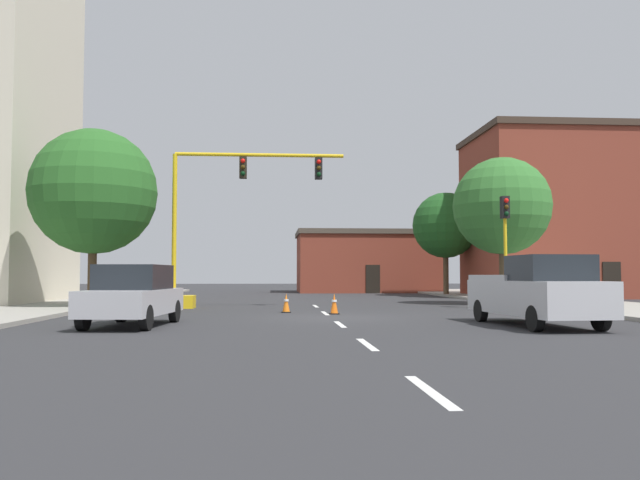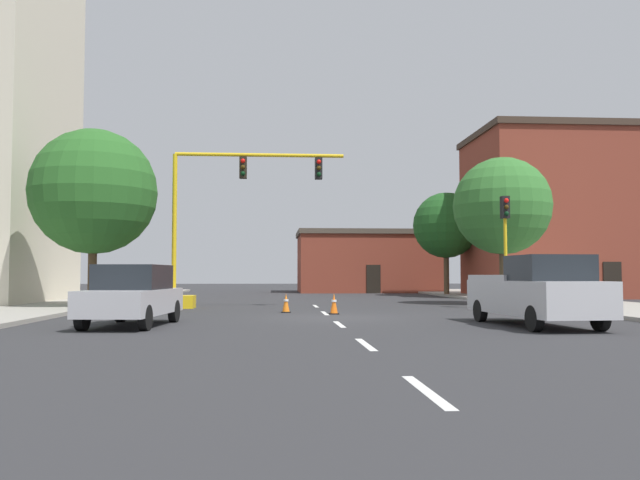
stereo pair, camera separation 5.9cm
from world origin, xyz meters
name	(u,v)px [view 2 (the right image)]	position (x,y,z in m)	size (l,w,h in m)	color
ground_plane	(331,318)	(0.00, 0.00, 0.00)	(160.00, 160.00, 0.00)	#2D2D30
sidewalk_left	(43,306)	(-12.25, 8.00, 0.07)	(6.00, 56.00, 0.14)	#9E998E
sidewalk_right	(573,304)	(12.25, 8.00, 0.07)	(6.00, 56.00, 0.14)	#9E998E
lane_stripe_seg_0	(426,391)	(0.00, -14.00, 0.00)	(0.16, 2.40, 0.01)	silver
lane_stripe_seg_1	(365,344)	(0.00, -8.50, 0.00)	(0.16, 2.40, 0.01)	silver
lane_stripe_seg_2	(339,324)	(0.00, -3.00, 0.00)	(0.16, 2.40, 0.01)	silver
lane_stripe_seg_3	(325,313)	(0.00, 2.50, 0.00)	(0.16, 2.40, 0.01)	silver
lane_stripe_seg_4	(316,306)	(0.00, 8.00, 0.00)	(0.16, 2.40, 0.01)	silver
building_brick_center	(367,262)	(5.75, 31.75, 2.52)	(11.52, 7.81, 5.02)	brown
building_row_right	(578,215)	(17.78, 18.88, 5.35)	(13.53, 8.60, 10.68)	brown
traffic_signal_gantry	(198,258)	(-5.24, 6.65, 2.20)	(8.33, 1.20, 6.83)	yellow
traffic_light_pole_right	(505,226)	(7.91, 4.97, 3.53)	(0.32, 0.47, 4.80)	yellow
tree_right_far	(446,225)	(9.68, 21.19, 4.77)	(4.44, 4.44, 7.00)	brown
tree_right_mid	(502,206)	(9.17, 8.82, 4.79)	(4.74, 4.74, 7.17)	brown
tree_left_near	(94,192)	(-9.51, 5.77, 4.94)	(5.27, 5.27, 7.58)	#4C3823
pickup_truck_silver	(536,292)	(5.50, -4.05, 0.97)	(2.34, 5.52, 1.99)	#BCBCC1
sedan_silver_near_left	(133,295)	(-5.94, -3.20, 0.89)	(2.26, 4.65, 1.74)	#B7B7BC
traffic_cone_roadside_a	(286,303)	(-1.46, 2.99, 0.36)	(0.36, 0.36, 0.74)	black
traffic_cone_roadside_b	(334,304)	(0.29, 1.88, 0.38)	(0.36, 0.36, 0.77)	black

